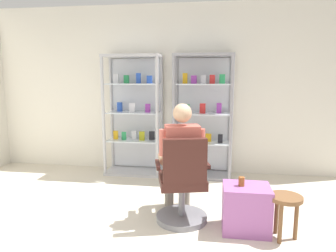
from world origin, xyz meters
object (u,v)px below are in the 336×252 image
(wooden_stool, at_px, (285,205))
(display_cabinet_left, at_px, (134,114))
(office_chair, at_px, (183,188))
(display_cabinet_right, at_px, (203,115))
(seated_shopkeeper, at_px, (181,155))
(storage_crate, at_px, (246,208))
(tea_glass, at_px, (242,181))

(wooden_stool, bearing_deg, display_cabinet_left, 136.68)
(office_chair, relative_size, wooden_stool, 2.19)
(display_cabinet_left, height_order, display_cabinet_right, same)
(office_chair, xyz_separation_m, wooden_stool, (1.01, -0.19, -0.05))
(seated_shopkeeper, xyz_separation_m, wooden_stool, (1.05, -0.34, -0.36))
(seated_shopkeeper, bearing_deg, office_chair, -76.39)
(display_cabinet_right, relative_size, storage_crate, 3.99)
(display_cabinet_left, distance_m, display_cabinet_right, 1.10)
(office_chair, height_order, tea_glass, office_chair)
(storage_crate, height_order, tea_glass, tea_glass)
(office_chair, distance_m, seated_shopkeeper, 0.36)
(tea_glass, xyz_separation_m, wooden_stool, (0.41, -0.11, -0.17))
(office_chair, bearing_deg, tea_glass, -7.23)
(display_cabinet_right, bearing_deg, storage_crate, -73.61)
(storage_crate, height_order, wooden_stool, storage_crate)
(storage_crate, bearing_deg, wooden_stool, -17.15)
(office_chair, xyz_separation_m, storage_crate, (0.66, -0.08, -0.16))
(storage_crate, bearing_deg, display_cabinet_left, 132.76)
(display_cabinet_right, bearing_deg, wooden_stool, -64.97)
(display_cabinet_left, bearing_deg, office_chair, -60.21)
(storage_crate, bearing_deg, tea_glass, -179.92)
(display_cabinet_left, relative_size, display_cabinet_right, 1.00)
(display_cabinet_left, height_order, wooden_stool, display_cabinet_left)
(wooden_stool, bearing_deg, storage_crate, 162.85)
(display_cabinet_right, xyz_separation_m, seated_shopkeeper, (-0.18, -1.51, -0.25))
(display_cabinet_left, distance_m, office_chair, 2.00)
(tea_glass, relative_size, wooden_stool, 0.21)
(display_cabinet_left, distance_m, tea_glass, 2.38)
(storage_crate, bearing_deg, office_chair, 173.38)
(seated_shopkeeper, distance_m, storage_crate, 0.88)
(display_cabinet_left, bearing_deg, tea_glass, -48.23)
(office_chair, bearing_deg, wooden_stool, -10.38)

